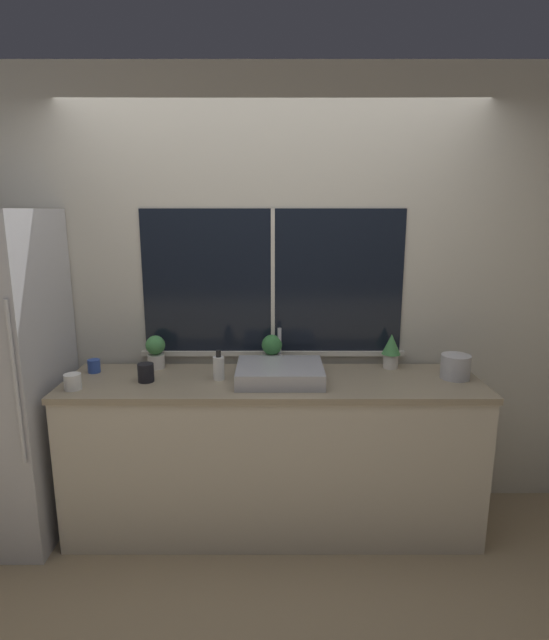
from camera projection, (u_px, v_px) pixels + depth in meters
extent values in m
plane|color=#937F60|center=(271.00, 555.00, 2.77)|extent=(14.00, 14.00, 0.00)
cube|color=beige|center=(271.00, 296.00, 3.11)|extent=(8.00, 0.06, 2.70)
cube|color=black|center=(271.00, 282.00, 3.06)|extent=(1.60, 0.01, 0.88)
cube|color=silver|center=(271.00, 282.00, 3.05)|extent=(0.02, 0.01, 0.88)
cube|color=silver|center=(271.00, 353.00, 3.15)|extent=(1.66, 0.04, 0.03)
cube|color=beige|center=(544.00, 277.00, 3.95)|extent=(0.06, 7.00, 2.70)
cube|color=beige|center=(271.00, 456.00, 2.96)|extent=(2.35, 0.58, 0.89)
cube|color=gray|center=(271.00, 383.00, 2.86)|extent=(2.38, 0.60, 0.03)
cylinder|color=silver|center=(13.00, 384.00, 2.45)|extent=(0.02, 0.02, 0.85)
cube|color=#ADADB2|center=(278.00, 373.00, 2.83)|extent=(0.49, 0.40, 0.09)
cylinder|color=#B7B7BC|center=(278.00, 366.00, 3.06)|extent=(0.04, 0.04, 0.03)
cylinder|color=#B7B7BC|center=(278.00, 346.00, 3.04)|extent=(0.02, 0.02, 0.22)
cylinder|color=silver|center=(154.00, 361.00, 3.05)|extent=(0.10, 0.10, 0.09)
sphere|color=#478E4C|center=(154.00, 345.00, 3.03)|extent=(0.12, 0.12, 0.12)
cylinder|color=silver|center=(270.00, 361.00, 3.06)|extent=(0.13, 0.13, 0.08)
sphere|color=#387A3D|center=(270.00, 345.00, 3.04)|extent=(0.12, 0.12, 0.12)
cylinder|color=silver|center=(389.00, 361.00, 3.06)|extent=(0.09, 0.09, 0.09)
cone|color=#478E4C|center=(390.00, 344.00, 3.04)|extent=(0.11, 0.11, 0.12)
cylinder|color=white|center=(217.00, 368.00, 2.84)|extent=(0.06, 0.06, 0.13)
cylinder|color=black|center=(217.00, 354.00, 2.82)|extent=(0.03, 0.03, 0.04)
cylinder|color=white|center=(71.00, 382.00, 2.69)|extent=(0.09, 0.09, 0.09)
cylinder|color=#3351AD|center=(92.00, 366.00, 2.97)|extent=(0.07, 0.07, 0.08)
cylinder|color=black|center=(144.00, 373.00, 2.81)|extent=(0.09, 0.09, 0.10)
cylinder|color=#B2B2B7|center=(453.00, 366.00, 2.87)|extent=(0.17, 0.17, 0.14)
cone|color=#B2B2B7|center=(454.00, 354.00, 2.85)|extent=(0.14, 0.14, 0.02)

